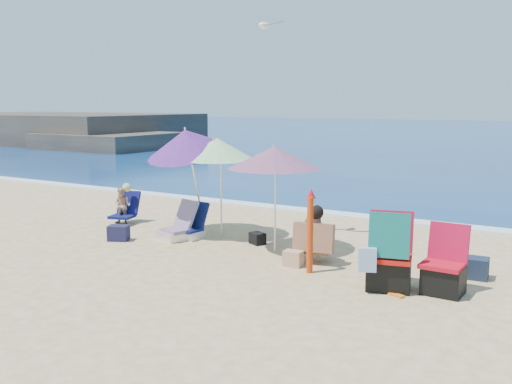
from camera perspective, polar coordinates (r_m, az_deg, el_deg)
The scene contains 19 objects.
ground at distance 9.01m, azimuth -1.66°, elevation -7.92°, with size 120.00×120.00×0.00m.
foam at distance 13.46m, azimuth 10.16°, elevation -2.36°, with size 120.00×0.50×0.04m.
headland at distance 41.88m, azimuth -18.83°, elevation 5.57°, with size 20.50×11.50×2.60m.
umbrella_turquoise at distance 9.96m, azimuth 1.86°, elevation 3.44°, with size 1.82×1.82×1.89m.
umbrella_striped at distance 11.06m, azimuth -3.88°, elevation 4.29°, with size 1.72×1.72×1.97m.
umbrella_blue at distance 11.26m, azimuth -6.87°, elevation 4.99°, with size 1.80×1.86×2.27m.
furled_umbrella at distance 8.82m, azimuth 5.41°, elevation -3.49°, with size 0.17×0.20×1.31m.
chair_navy at distance 11.24m, azimuth -6.52°, elevation -3.65°, with size 0.52×0.63×0.68m.
chair_rainbow at distance 11.16m, azimuth -7.86°, elevation -3.68°, with size 0.72×0.79×0.74m.
camp_chair_left at distance 8.35m, azimuth 18.20°, elevation -7.69°, with size 0.57×0.58×0.95m.
camp_chair_right at distance 8.28m, azimuth 13.04°, elevation -6.70°, with size 0.75×0.89×1.14m.
person_center at distance 9.45m, azimuth 5.80°, elevation -4.23°, with size 0.71×0.66×0.97m.
person_left at distance 12.76m, azimuth -13.07°, elevation -1.31°, with size 0.61×0.75×0.88m.
bag_navy_a at distance 11.27m, azimuth -13.52°, elevation -3.99°, with size 0.45×0.40×0.29m.
bag_black_a at distance 10.69m, azimuth 0.14°, elevation -4.64°, with size 0.36×0.32×0.21m.
bag_tan at distance 9.29m, azimuth 3.72°, elevation -6.62°, with size 0.31×0.23×0.25m.
bag_navy_b at distance 9.25m, azimuth 20.83°, elevation -7.06°, with size 0.44×0.34×0.31m.
orange_item at distance 8.13m, azimuth 13.81°, elevation -9.95°, with size 0.24×0.17×0.03m.
seagull at distance 11.09m, azimuth 0.83°, elevation 16.24°, with size 0.76×0.41×0.13m.
Camera 1 is at (4.67, -7.26, 2.59)m, focal length 40.19 mm.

